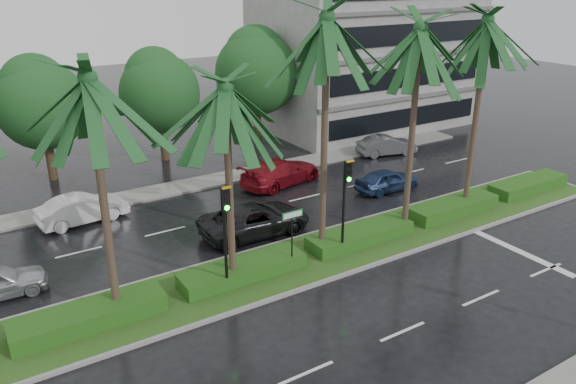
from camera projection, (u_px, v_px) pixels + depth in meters
ground at (319, 271)px, 23.21m from camera, size 120.00×120.00×0.00m
far_sidewalk at (200, 183)px, 32.62m from camera, size 40.00×2.00×0.12m
median at (305, 259)px, 23.97m from camera, size 36.00×4.00×0.15m
hedge at (305, 252)px, 23.83m from camera, size 35.20×1.40×0.60m
lane_markings at (381, 256)px, 24.38m from camera, size 34.00×13.06×0.01m
palm_row at (279, 64)px, 20.31m from camera, size 26.30×4.20×10.63m
signal_median_left at (226, 224)px, 20.36m from camera, size 0.34×0.42×4.36m
signal_median_right at (346, 194)px, 23.09m from camera, size 0.34×0.42×4.36m
street_sign at (292, 225)px, 22.31m from camera, size 0.95×0.09×2.60m
bg_trees at (154, 87)px, 35.12m from camera, size 32.83×5.71×8.25m
building at (365, 48)px, 43.63m from camera, size 16.00×10.00×12.00m
car_white at (82, 209)px, 27.48m from camera, size 1.93×4.42×1.41m
car_darkgrey at (255, 220)px, 26.22m from camera, size 2.60×5.36×1.47m
car_red at (281, 172)px, 32.38m from camera, size 3.22×5.55×1.51m
car_blue at (387, 180)px, 31.46m from camera, size 1.65×3.80×1.28m
car_grey at (387, 145)px, 37.70m from camera, size 2.33×4.23×1.32m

